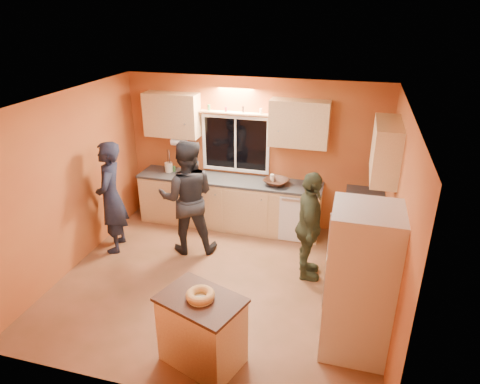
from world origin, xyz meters
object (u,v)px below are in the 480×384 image
(person_center, at_px, (187,197))
(person_left, at_px, (111,198))
(refrigerator, at_px, (359,283))
(person_right, at_px, (309,227))
(island, at_px, (202,330))

(person_center, bearing_deg, person_left, -2.88)
(refrigerator, height_order, person_right, refrigerator)
(island, xyz_separation_m, person_center, (-1.02, 2.19, 0.49))
(person_left, height_order, person_right, person_left)
(island, height_order, person_left, person_left)
(island, bearing_deg, refrigerator, 41.94)
(person_right, bearing_deg, person_center, 74.59)
(island, bearing_deg, person_left, 158.59)
(refrigerator, relative_size, person_left, 0.99)
(person_center, bearing_deg, island, 98.45)
(person_left, xyz_separation_m, person_right, (3.09, 0.03, -0.09))
(refrigerator, height_order, island, refrigerator)
(person_left, bearing_deg, refrigerator, 55.41)
(refrigerator, distance_m, person_center, 3.04)
(refrigerator, bearing_deg, person_right, 118.34)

